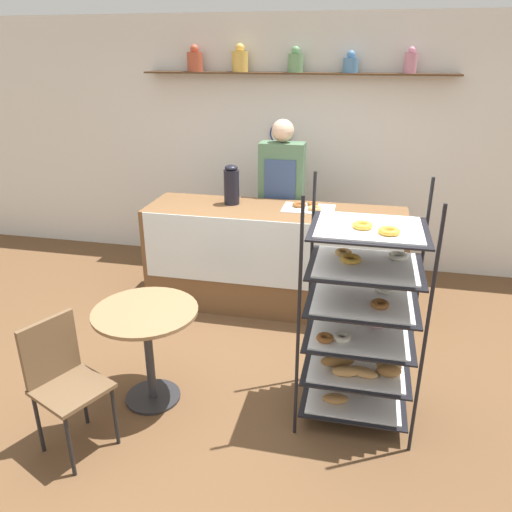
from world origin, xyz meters
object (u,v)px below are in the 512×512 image
(cafe_chair, at_px, (62,373))
(donut_tray_counter, at_px, (308,207))
(person_worker, at_px, (281,198))
(cafe_table, at_px, (147,333))
(pastry_rack, at_px, (361,322))
(coffee_carafe, at_px, (232,185))

(cafe_chair, relative_size, donut_tray_counter, 1.81)
(person_worker, height_order, cafe_table, person_worker)
(pastry_rack, relative_size, donut_tray_counter, 3.40)
(pastry_rack, distance_m, cafe_table, 1.44)
(cafe_table, xyz_separation_m, coffee_carafe, (0.14, 1.72, 0.62))
(pastry_rack, height_order, cafe_table, pastry_rack)
(cafe_chair, bearing_deg, coffee_carafe, 12.29)
(person_worker, xyz_separation_m, cafe_chair, (-0.88, -2.66, -0.42))
(pastry_rack, xyz_separation_m, donut_tray_counter, (-0.54, 1.55, 0.28))
(person_worker, relative_size, coffee_carafe, 4.58)
(coffee_carafe, height_order, donut_tray_counter, coffee_carafe)
(pastry_rack, distance_m, person_worker, 2.17)
(cafe_chair, xyz_separation_m, donut_tray_counter, (1.20, 2.23, 0.47))
(cafe_chair, relative_size, coffee_carafe, 2.28)
(cafe_table, xyz_separation_m, donut_tray_counter, (0.88, 1.71, 0.45))
(pastry_rack, bearing_deg, cafe_table, -173.49)
(person_worker, xyz_separation_m, cafe_table, (-0.55, -2.14, -0.40))
(pastry_rack, distance_m, donut_tray_counter, 1.66)
(pastry_rack, relative_size, cafe_table, 2.23)
(cafe_chair, bearing_deg, donut_tray_counter, -4.24)
(cafe_table, distance_m, coffee_carafe, 1.83)
(pastry_rack, relative_size, coffee_carafe, 4.28)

